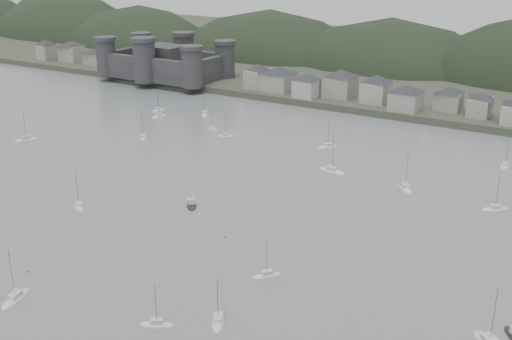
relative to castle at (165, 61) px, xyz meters
The scene contains 9 objects.
ground 216.45m from the castle, 56.28° to the right, with size 900.00×900.00×0.00m, color slate.
far_shore_land 166.61m from the castle, 43.83° to the left, with size 900.00×250.00×3.00m, color #383D2D.
forested_ridge 155.26m from the castle, 35.67° to the left, with size 851.55×103.94×102.57m.
castle is the anchor object (origin of this frame).
waterfront_town 170.64m from the castle, ahead, with size 451.48×28.46×12.92m.
sailboat_lead 155.02m from the castle, 30.81° to the right, with size 10.69×5.21×13.98m.
moored_fleet 150.57m from the castle, 49.13° to the right, with size 257.77×164.44×12.87m.
motor_launch_far 167.74m from the castle, 48.30° to the right, with size 6.89×7.45×3.80m.
mooring_buoys 176.42m from the castle, 49.71° to the right, with size 187.52×82.99×0.70m.
Camera 1 is at (91.06, -72.82, 68.87)m, focal length 44.21 mm.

